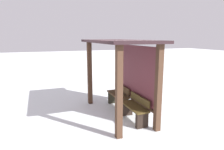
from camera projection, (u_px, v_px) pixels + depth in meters
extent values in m
plane|color=white|center=(118.00, 114.00, 6.35)|extent=(60.00, 60.00, 0.00)
cube|color=#462E20|center=(90.00, 73.00, 7.20)|extent=(0.15, 0.15, 2.30)
cube|color=#462E20|center=(119.00, 93.00, 4.67)|extent=(0.15, 0.15, 2.30)
cube|color=#462E20|center=(117.00, 72.00, 7.59)|extent=(0.15, 0.15, 2.30)
cube|color=#462E20|center=(158.00, 89.00, 5.06)|extent=(0.15, 0.15, 2.30)
cube|color=black|center=(118.00, 41.00, 5.90)|extent=(3.22, 1.56, 0.08)
cube|color=#5D272E|center=(134.00, 72.00, 6.28)|extent=(2.62, 0.08, 1.67)
cube|color=#462E20|center=(133.00, 98.00, 6.44)|extent=(2.62, 0.06, 0.08)
cube|color=#49331D|center=(118.00, 94.00, 6.92)|extent=(1.16, 0.41, 0.04)
cube|color=#49331D|center=(122.00, 88.00, 6.95)|extent=(1.10, 0.04, 0.20)
cube|color=black|center=(123.00, 105.00, 6.53)|extent=(0.12, 0.34, 0.45)
cube|color=black|center=(113.00, 97.00, 7.41)|extent=(0.12, 0.34, 0.45)
cube|color=#4A3A19|center=(134.00, 106.00, 5.77)|extent=(1.16, 0.40, 0.04)
cube|color=#4A3A19|center=(140.00, 99.00, 5.80)|extent=(1.10, 0.04, 0.20)
cube|color=black|center=(142.00, 120.00, 5.38)|extent=(0.12, 0.34, 0.43)
cube|color=black|center=(127.00, 109.00, 6.26)|extent=(0.12, 0.34, 0.43)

